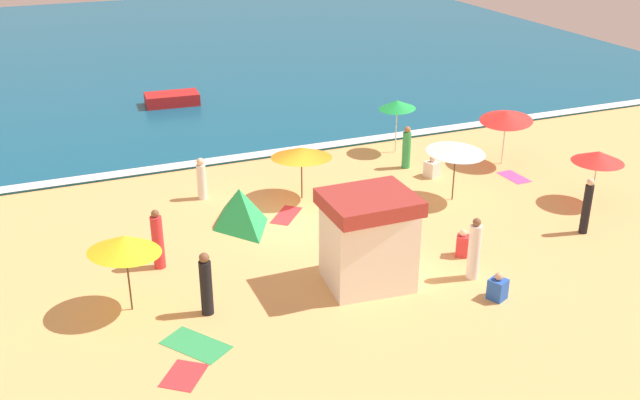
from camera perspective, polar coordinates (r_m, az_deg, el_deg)
ground_plane at (r=25.31m, az=-1.92°, el=-1.51°), size 60.00×60.00×0.00m
ocean_water at (r=51.24m, az=-13.14°, el=11.17°), size 60.00×44.00×0.10m
wave_breaker_foam at (r=30.80m, az=-6.03°, el=3.35°), size 57.00×0.70×0.01m
lifeguard_cabana at (r=20.91m, az=3.74°, el=-3.03°), size 2.51×2.18×2.76m
beach_umbrella_1 at (r=26.53m, az=10.46°, el=3.94°), size 2.88×2.89×2.20m
beach_umbrella_2 at (r=26.29m, az=-1.44°, el=3.69°), size 2.86×2.87×2.02m
beach_umbrella_4 at (r=30.97m, az=5.98°, el=7.33°), size 1.82×1.81×2.31m
beach_umbrella_5 at (r=27.71m, az=20.69°, el=3.14°), size 2.50×2.50×1.96m
beach_umbrella_6 at (r=19.98m, az=-14.87°, el=-3.30°), size 2.46×2.44×2.33m
beach_umbrella_7 at (r=30.44m, az=14.20°, el=6.30°), size 2.97×2.97×2.32m
beach_tent at (r=24.78m, az=-6.21°, el=-0.54°), size 1.63×2.38×1.33m
beachgoer_0 at (r=29.67m, az=6.70°, el=3.99°), size 0.40×0.40×1.74m
beachgoer_2 at (r=22.44m, az=-12.42°, el=-3.08°), size 0.45×0.45×1.90m
beachgoer_3 at (r=26.97m, az=-9.14°, el=1.59°), size 0.45×0.45×1.57m
beachgoer_4 at (r=21.81m, az=11.82°, el=-3.81°), size 0.49×0.49×1.92m
beachgoer_5 at (r=29.09m, az=8.63°, el=2.44°), size 0.61×0.61×0.82m
beachgoer_6 at (r=25.51m, az=19.90°, el=-0.48°), size 0.31×0.31×1.93m
beachgoer_7 at (r=23.21m, az=10.94°, el=-3.38°), size 0.51×0.51×0.90m
beachgoer_8 at (r=21.19m, az=13.56°, el=-6.61°), size 0.59×0.59×0.82m
beachgoer_9 at (r=19.92m, az=-8.79°, el=-6.48°), size 0.47×0.47×1.84m
beach_towel_0 at (r=25.61m, az=-2.62°, el=-1.18°), size 1.50×1.61×0.01m
beach_towel_1 at (r=19.18m, az=-9.56°, el=-10.98°), size 1.74×1.93×0.01m
beach_towel_2 at (r=29.78m, az=14.75°, el=1.73°), size 0.76×1.37×0.01m
beach_towel_3 at (r=18.21m, az=-10.47°, el=-13.18°), size 1.32×1.37×0.01m
small_boat_0 at (r=38.39m, az=-11.36°, el=7.66°), size 2.73×1.56×0.59m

